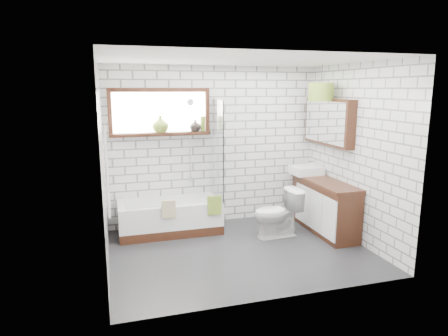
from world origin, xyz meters
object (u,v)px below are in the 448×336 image
object	(u,v)px
basin	(306,170)
vanity	(324,206)
pendant	(321,92)
bathtub	(170,217)
toilet	(277,213)

from	to	relation	value
basin	vanity	bearing A→B (deg)	-83.16
pendant	vanity	bearing A→B (deg)	-82.52
bathtub	vanity	size ratio (longest dim) A/B	1.10
toilet	bathtub	bearing A→B (deg)	-115.05
bathtub	toilet	bearing A→B (deg)	-22.36
basin	pendant	xyz separation A→B (m)	(0.03, -0.29, 1.24)
vanity	toilet	bearing A→B (deg)	-179.37
bathtub	basin	xyz separation A→B (m)	(2.21, -0.10, 0.61)
vanity	basin	xyz separation A→B (m)	(-0.06, 0.50, 0.46)
vanity	pendant	xyz separation A→B (m)	(-0.03, 0.21, 1.70)
vanity	pendant	world-z (taller)	pendant
basin	toilet	bearing A→B (deg)	-144.82
basin	toilet	distance (m)	1.02
toilet	vanity	bearing A→B (deg)	87.94
vanity	basin	world-z (taller)	basin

